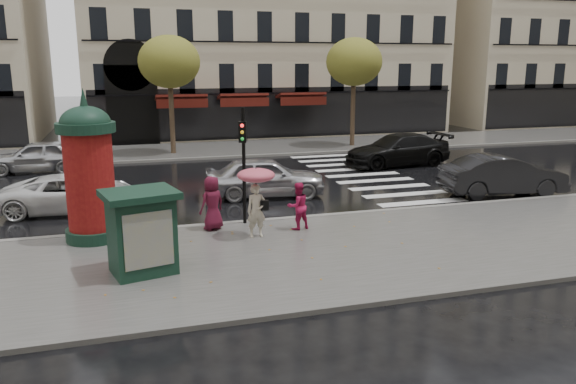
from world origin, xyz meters
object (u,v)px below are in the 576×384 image
object	(u,v)px
car_darkgrey	(503,175)
car_white	(72,194)
woman_umbrella	(256,191)
newsstand	(142,231)
traffic_light	(243,154)
car_silver	(265,177)
woman_red	(298,206)
car_black	(397,150)
man_burgundy	(212,203)
morris_column	(89,169)
car_far_silver	(37,156)

from	to	relation	value
car_darkgrey	car_white	world-z (taller)	car_darkgrey
woman_umbrella	newsstand	size ratio (longest dim) A/B	1.03
newsstand	car_darkgrey	xyz separation A→B (m)	(14.07, 4.94, -0.37)
newsstand	car_white	bearing A→B (deg)	106.71
traffic_light	car_darkgrey	xyz separation A→B (m)	(10.78, 1.47, -1.56)
car_silver	traffic_light	bearing A→B (deg)	164.40
traffic_light	car_silver	distance (m)	4.52
woman_red	woman_umbrella	bearing A→B (deg)	2.03
woman_red	car_white	distance (m)	8.29
newsstand	car_silver	world-z (taller)	newsstand
woman_red	car_black	bearing A→B (deg)	-144.80
woman_red	man_burgundy	xyz separation A→B (m)	(-2.53, 0.72, 0.10)
woman_umbrella	morris_column	distance (m)	4.80
car_darkgrey	car_black	bearing A→B (deg)	14.99
car_black	man_burgundy	bearing A→B (deg)	-55.32
morris_column	car_black	world-z (taller)	morris_column
woman_umbrella	car_white	bearing A→B (deg)	137.25
car_black	car_far_silver	xyz separation A→B (m)	(-17.41, 3.30, -0.04)
morris_column	car_white	distance (m)	4.31
man_burgundy	car_white	distance (m)	5.86
morris_column	newsstand	size ratio (longest dim) A/B	2.13
newsstand	car_black	distance (m)	17.86
car_white	car_far_silver	xyz separation A→B (m)	(-2.17, 8.35, 0.10)
traffic_light	car_far_silver	world-z (taller)	traffic_light
car_far_silver	traffic_light	bearing A→B (deg)	34.02
newsstand	car_far_silver	size ratio (longest dim) A/B	0.46
car_silver	car_far_silver	world-z (taller)	car_silver
traffic_light	car_silver	xyz separation A→B (m)	(1.67, 3.90, -1.57)
car_silver	car_black	world-z (taller)	car_black
car_silver	morris_column	bearing A→B (deg)	131.79
morris_column	car_black	bearing A→B (deg)	31.95
woman_umbrella	car_darkgrey	distance (m)	11.14
woman_umbrella	car_white	distance (m)	7.49
woman_umbrella	car_white	size ratio (longest dim) A/B	0.45
woman_red	newsstand	world-z (taller)	newsstand
newsstand	car_silver	distance (m)	8.89
man_burgundy	morris_column	world-z (taller)	morris_column
car_white	car_far_silver	size ratio (longest dim) A/B	1.06
traffic_light	car_darkgrey	bearing A→B (deg)	7.76
car_darkgrey	car_black	size ratio (longest dim) A/B	0.88
man_burgundy	car_white	xyz separation A→B (m)	(-4.34, 3.93, -0.30)
car_far_silver	car_darkgrey	bearing A→B (deg)	61.91
car_white	traffic_light	bearing A→B (deg)	-118.72
woman_red	car_black	size ratio (longest dim) A/B	0.27
morris_column	newsstand	bearing A→B (deg)	-67.98
woman_umbrella	morris_column	world-z (taller)	morris_column
man_burgundy	newsstand	size ratio (longest dim) A/B	0.82
car_silver	car_white	size ratio (longest dim) A/B	0.98
newsstand	morris_column	bearing A→B (deg)	112.02
woman_red	car_silver	bearing A→B (deg)	-106.50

